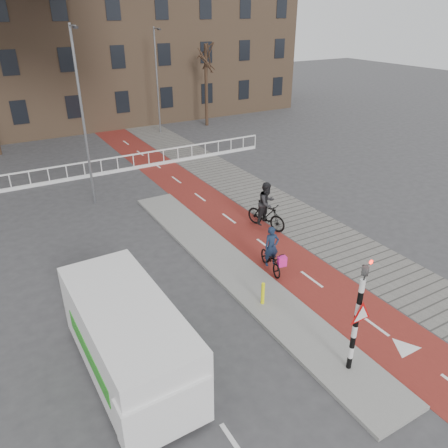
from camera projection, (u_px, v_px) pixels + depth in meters
ground at (316, 323)px, 13.90m from camera, size 120.00×120.00×0.00m
bike_lane at (209, 204)px, 22.32m from camera, size 2.50×60.00×0.01m
sidewalk at (255, 193)px, 23.57m from camera, size 3.00×60.00×0.01m
curb_island at (233, 269)px, 16.66m from camera, size 1.80×16.00×0.12m
traffic_signal at (358, 313)px, 11.18m from camera, size 0.80×0.80×3.68m
bollard at (263, 293)px, 14.45m from camera, size 0.12×0.12×0.79m
cyclist_near at (271, 256)px, 16.42m from camera, size 0.93×1.80×1.81m
cyclist_far at (266, 210)px, 19.49m from camera, size 1.18×2.15×2.19m
van at (128, 338)px, 11.50m from camera, size 2.25×5.36×2.28m
railing at (49, 179)px, 24.69m from camera, size 28.00×0.10×0.99m
townhouse_row at (22, 25)px, 33.86m from camera, size 46.00×10.00×15.90m
tree_right at (206, 86)px, 35.81m from camera, size 0.26×0.26×6.47m
streetlight_near at (83, 121)px, 20.54m from camera, size 0.12×0.12×8.43m
streetlight_right at (157, 82)px, 33.47m from camera, size 0.12×0.12×7.78m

